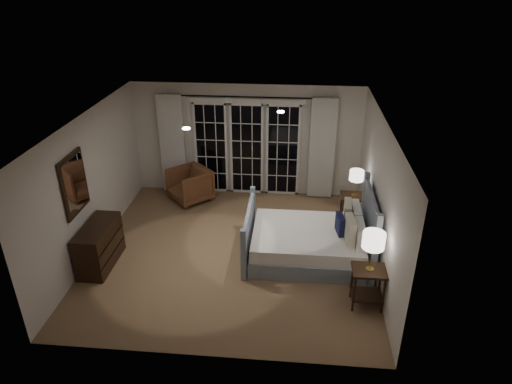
# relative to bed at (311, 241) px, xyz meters

# --- Properties ---
(floor) EXTENTS (5.00, 5.00, 0.00)m
(floor) POSITION_rel_bed_xyz_m (-1.42, 0.01, -0.32)
(floor) COLOR brown
(floor) RESTS_ON ground
(ceiling) EXTENTS (5.00, 5.00, 0.00)m
(ceiling) POSITION_rel_bed_xyz_m (-1.42, 0.01, 2.18)
(ceiling) COLOR silver
(ceiling) RESTS_ON wall_back
(wall_left) EXTENTS (0.02, 5.00, 2.50)m
(wall_left) POSITION_rel_bed_xyz_m (-3.92, 0.01, 0.93)
(wall_left) COLOR silver
(wall_left) RESTS_ON floor
(wall_right) EXTENTS (0.02, 5.00, 2.50)m
(wall_right) POSITION_rel_bed_xyz_m (1.08, 0.01, 0.93)
(wall_right) COLOR silver
(wall_right) RESTS_ON floor
(wall_back) EXTENTS (5.00, 0.02, 2.50)m
(wall_back) POSITION_rel_bed_xyz_m (-1.42, 2.51, 0.93)
(wall_back) COLOR silver
(wall_back) RESTS_ON floor
(wall_front) EXTENTS (5.00, 0.02, 2.50)m
(wall_front) POSITION_rel_bed_xyz_m (-1.42, -2.49, 0.93)
(wall_front) COLOR silver
(wall_front) RESTS_ON floor
(french_doors) EXTENTS (2.50, 0.04, 2.20)m
(french_doors) POSITION_rel_bed_xyz_m (-1.42, 2.47, 0.77)
(french_doors) COLOR black
(french_doors) RESTS_ON wall_back
(curtain_rod) EXTENTS (3.50, 0.03, 0.03)m
(curtain_rod) POSITION_rel_bed_xyz_m (-1.42, 2.41, 1.93)
(curtain_rod) COLOR black
(curtain_rod) RESTS_ON wall_back
(curtain_left) EXTENTS (0.55, 0.10, 2.25)m
(curtain_left) POSITION_rel_bed_xyz_m (-3.07, 2.39, 0.83)
(curtain_left) COLOR silver
(curtain_left) RESTS_ON curtain_rod
(curtain_right) EXTENTS (0.55, 0.10, 2.25)m
(curtain_right) POSITION_rel_bed_xyz_m (0.23, 2.39, 0.83)
(curtain_right) COLOR silver
(curtain_right) RESTS_ON curtain_rod
(downlight_a) EXTENTS (0.12, 0.12, 0.01)m
(downlight_a) POSITION_rel_bed_xyz_m (-0.62, 0.61, 2.17)
(downlight_a) COLOR white
(downlight_a) RESTS_ON ceiling
(downlight_b) EXTENTS (0.12, 0.12, 0.01)m
(downlight_b) POSITION_rel_bed_xyz_m (-2.02, -0.39, 2.17)
(downlight_b) COLOR white
(downlight_b) RESTS_ON ceiling
(bed) EXTENTS (2.16, 1.54, 1.25)m
(bed) POSITION_rel_bed_xyz_m (0.00, 0.00, 0.00)
(bed) COLOR gray
(bed) RESTS_ON floor
(nightstand_left) EXTENTS (0.51, 0.41, 0.67)m
(nightstand_left) POSITION_rel_bed_xyz_m (0.83, -1.23, 0.12)
(nightstand_left) COLOR black
(nightstand_left) RESTS_ON floor
(nightstand_right) EXTENTS (0.52, 0.42, 0.68)m
(nightstand_right) POSITION_rel_bed_xyz_m (0.85, 1.17, 0.13)
(nightstand_right) COLOR black
(nightstand_right) RESTS_ON floor
(lamp_left) EXTENTS (0.33, 0.33, 0.64)m
(lamp_left) POSITION_rel_bed_xyz_m (0.83, -1.23, 0.85)
(lamp_left) COLOR tan
(lamp_left) RESTS_ON nightstand_left
(lamp_right) EXTENTS (0.27, 0.27, 0.53)m
(lamp_right) POSITION_rel_bed_xyz_m (0.85, 1.17, 0.78)
(lamp_right) COLOR tan
(lamp_right) RESTS_ON nightstand_right
(armchair) EXTENTS (1.13, 1.13, 0.74)m
(armchair) POSITION_rel_bed_xyz_m (-2.63, 1.98, 0.05)
(armchair) COLOR brown
(armchair) RESTS_ON floor
(dresser) EXTENTS (0.46, 1.09, 0.77)m
(dresser) POSITION_rel_bed_xyz_m (-3.65, -0.57, 0.07)
(dresser) COLOR black
(dresser) RESTS_ON floor
(mirror) EXTENTS (0.05, 0.85, 1.00)m
(mirror) POSITION_rel_bed_xyz_m (-3.88, -0.57, 1.23)
(mirror) COLOR black
(mirror) RESTS_ON wall_left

